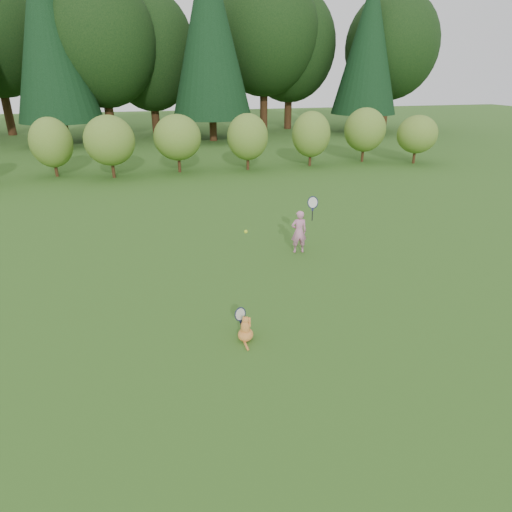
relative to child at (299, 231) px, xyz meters
name	(u,v)px	position (x,y,z in m)	size (l,w,h in m)	color
ground	(256,303)	(-1.77, -2.36, -0.60)	(100.00, 100.00, 0.00)	#225016
shrub_row	(186,142)	(-1.77, 10.64, 0.80)	(28.00, 3.00, 2.80)	olive
woodland_backdrop	(162,17)	(-1.77, 20.64, 6.90)	(48.00, 10.00, 15.00)	black
child	(299,231)	(0.00, 0.00, 0.00)	(0.66, 0.43, 1.70)	pink
cat	(245,327)	(-2.29, -3.55, -0.36)	(0.47, 0.63, 0.64)	#C27425
tennis_ball	(246,232)	(-1.74, -1.33, 0.60)	(0.08, 0.08, 0.08)	yellow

